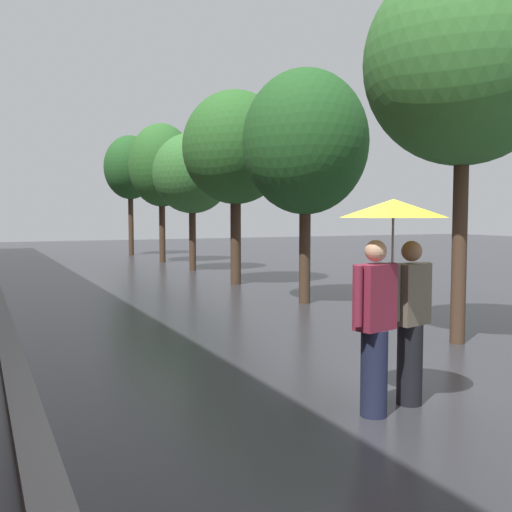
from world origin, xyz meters
name	(u,v)px	position (x,y,z in m)	size (l,w,h in m)	color
ground_plane	(356,399)	(0.00, 0.00, 0.00)	(80.00, 80.00, 0.00)	#2D2D33
street_tree_0	(464,63)	(2.96, 1.58, 4.17)	(2.93, 2.93, 5.70)	#473323
street_tree_1	(305,143)	(2.91, 6.07, 3.49)	(2.73, 2.73, 5.07)	#473323
street_tree_2	(235,148)	(2.94, 9.94, 3.77)	(2.92, 2.92, 5.34)	#473323
street_tree_3	(192,174)	(3.21, 14.33, 3.35)	(2.72, 2.72, 4.75)	#473323
street_tree_4	(162,166)	(3.28, 18.23, 3.92)	(2.64, 2.64, 5.61)	#473323
street_tree_5	(130,168)	(3.13, 22.92, 4.16)	(2.46, 2.46, 5.69)	#473323
couple_under_umbrella	(393,274)	(0.12, -0.43, 1.36)	(1.12, 1.05, 2.10)	#1E233D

